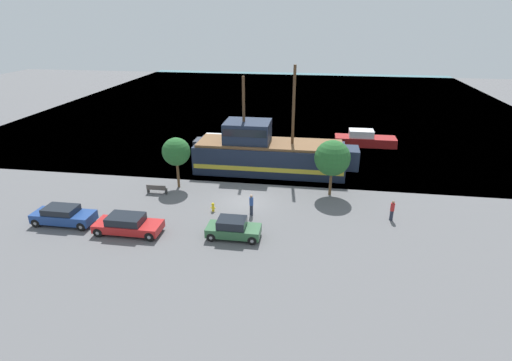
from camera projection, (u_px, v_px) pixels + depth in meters
The scene contains 14 objects.
ground_plane at pixel (246, 202), 34.72m from camera, with size 160.00×160.00×0.00m, color #5B5B5E.
water_surface at pixel (287, 101), 74.87m from camera, with size 80.00×80.00×0.00m, color teal.
pirate_ship at pixel (268, 153), 40.79m from camera, with size 16.44×4.64×10.75m.
moored_boat_dockside at pixel (364, 140), 49.41m from camera, with size 7.36×2.42×1.94m.
moored_boat_outer at pixel (217, 143), 48.21m from camera, with size 5.56×2.13×1.70m.
parked_car_curb_front at pixel (233, 228), 28.87m from camera, with size 3.90×1.79×1.51m.
parked_car_curb_mid at pixel (128, 224), 29.48m from camera, with size 4.95×1.99×1.43m.
parked_car_curb_rear at pixel (63, 215), 30.76m from camera, with size 4.70×1.84×1.45m.
fire_hydrant at pixel (213, 207), 32.87m from camera, with size 0.42×0.25×0.76m.
bench_promenade_east at pixel (157, 189), 36.13m from camera, with size 1.82×0.45×0.85m.
pedestrian_walking_near at pixel (392, 210), 31.29m from camera, with size 0.32×0.32×1.68m.
pedestrian_walking_far at pixel (251, 205), 32.10m from camera, with size 0.32×0.32×1.78m.
tree_row_east at pixel (176, 152), 36.35m from camera, with size 2.58×2.58×4.79m.
tree_row_mideast at pixel (332, 158), 34.72m from camera, with size 3.14×3.14×5.08m.
Camera 1 is at (5.55, -30.86, 15.06)m, focal length 28.00 mm.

